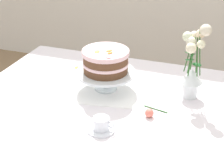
{
  "coord_description": "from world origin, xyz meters",
  "views": [
    {
      "loc": [
        0.43,
        -1.28,
        1.55
      ],
      "look_at": [
        -0.04,
        0.03,
        0.86
      ],
      "focal_mm": 53.98,
      "sensor_mm": 36.0,
      "label": 1
    }
  ],
  "objects_px": {
    "cake_stand": "(106,74)",
    "fallen_rose": "(150,113)",
    "teacup": "(101,125)",
    "layer_cake": "(106,61)",
    "dining_table": "(116,119)",
    "flower_vase": "(193,66)"
  },
  "relations": [
    {
      "from": "cake_stand",
      "to": "fallen_rose",
      "type": "xyz_separation_m",
      "value": [
        0.26,
        -0.16,
        -0.06
      ]
    },
    {
      "from": "cake_stand",
      "to": "teacup",
      "type": "distance_m",
      "value": 0.35
    },
    {
      "from": "layer_cake",
      "to": "fallen_rose",
      "type": "relative_size",
      "value": 1.99
    },
    {
      "from": "dining_table",
      "to": "layer_cake",
      "type": "bearing_deg",
      "value": 129.68
    },
    {
      "from": "cake_stand",
      "to": "fallen_rose",
      "type": "height_order",
      "value": "cake_stand"
    },
    {
      "from": "dining_table",
      "to": "teacup",
      "type": "xyz_separation_m",
      "value": [
        0.01,
        -0.22,
        0.11
      ]
    },
    {
      "from": "cake_stand",
      "to": "layer_cake",
      "type": "bearing_deg",
      "value": -68.67
    },
    {
      "from": "teacup",
      "to": "fallen_rose",
      "type": "xyz_separation_m",
      "value": [
        0.16,
        0.16,
        -0.01
      ]
    },
    {
      "from": "cake_stand",
      "to": "teacup",
      "type": "xyz_separation_m",
      "value": [
        0.1,
        -0.32,
        -0.06
      ]
    },
    {
      "from": "dining_table",
      "to": "teacup",
      "type": "distance_m",
      "value": 0.25
    },
    {
      "from": "fallen_rose",
      "to": "flower_vase",
      "type": "bearing_deg",
      "value": 58.61
    },
    {
      "from": "teacup",
      "to": "fallen_rose",
      "type": "distance_m",
      "value": 0.23
    },
    {
      "from": "flower_vase",
      "to": "fallen_rose",
      "type": "relative_size",
      "value": 3.26
    },
    {
      "from": "dining_table",
      "to": "fallen_rose",
      "type": "relative_size",
      "value": 12.45
    },
    {
      "from": "teacup",
      "to": "layer_cake",
      "type": "bearing_deg",
      "value": 107.24
    },
    {
      "from": "cake_stand",
      "to": "teacup",
      "type": "relative_size",
      "value": 2.47
    },
    {
      "from": "flower_vase",
      "to": "teacup",
      "type": "distance_m",
      "value": 0.51
    },
    {
      "from": "dining_table",
      "to": "flower_vase",
      "type": "bearing_deg",
      "value": 28.79
    },
    {
      "from": "layer_cake",
      "to": "flower_vase",
      "type": "height_order",
      "value": "flower_vase"
    },
    {
      "from": "dining_table",
      "to": "flower_vase",
      "type": "relative_size",
      "value": 3.82
    },
    {
      "from": "cake_stand",
      "to": "flower_vase",
      "type": "height_order",
      "value": "flower_vase"
    },
    {
      "from": "fallen_rose",
      "to": "teacup",
      "type": "bearing_deg",
      "value": -135.09
    }
  ]
}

